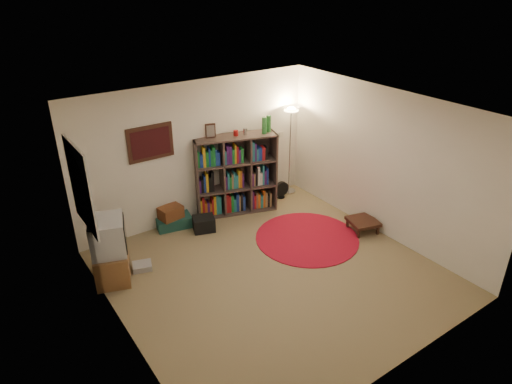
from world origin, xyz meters
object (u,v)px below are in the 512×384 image
at_px(bookshelf, 234,176).
at_px(tv_stand, 110,251).
at_px(floor_fan, 281,190).
at_px(side_table, 363,222).
at_px(floor_lamp, 291,122).
at_px(suitcase, 174,221).

bearing_deg(bookshelf, tv_stand, -146.56).
relative_size(floor_fan, tv_stand, 0.35).
distance_m(floor_fan, side_table, 1.87).
distance_m(floor_fan, tv_stand, 3.72).
bearing_deg(side_table, floor_lamp, 92.47).
xyz_separation_m(bookshelf, side_table, (1.42, -1.91, -0.54)).
distance_m(floor_lamp, suitcase, 2.90).
height_order(bookshelf, tv_stand, bookshelf).
relative_size(bookshelf, tv_stand, 1.81).
xyz_separation_m(floor_fan, tv_stand, (-3.64, -0.66, 0.30)).
distance_m(suitcase, side_table, 3.33).
relative_size(floor_lamp, side_table, 3.06).
bearing_deg(floor_fan, tv_stand, -165.13).
bearing_deg(floor_lamp, floor_fan, -155.75).
relative_size(suitcase, side_table, 1.15).
height_order(suitcase, side_table, side_table).
height_order(tv_stand, side_table, tv_stand).
height_order(bookshelf, side_table, bookshelf).
relative_size(floor_fan, side_table, 0.60).
distance_m(bookshelf, floor_fan, 1.18).
relative_size(tv_stand, suitcase, 1.47).
bearing_deg(floor_lamp, tv_stand, -168.65).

